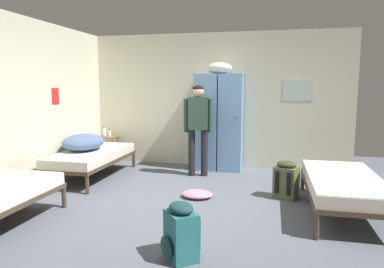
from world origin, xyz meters
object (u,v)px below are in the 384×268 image
Objects in this scene: bed_right at (343,184)px; person_traveler at (198,122)px; shelf_unit at (108,147)px; water_bottle at (104,132)px; lotion_bottle at (110,133)px; bed_left_rear at (92,156)px; bedding_heap at (84,142)px; clothes_pile_pink at (197,194)px; backpack_olive at (286,180)px; backpack_teal at (180,233)px; locker_bank at (219,120)px.

bed_right is 1.16× the size of person_traveler.
water_bottle reaches higher than shelf_unit.
lotion_bottle reaches higher than shelf_unit.
water_bottle is at bearing 158.20° from lotion_bottle.
bedding_heap reaches higher than bed_left_rear.
bed_left_rear is at bearing 167.39° from bed_right.
bedding_heap is at bearing 162.48° from clothes_pile_pink.
bed_right is at bearing -34.80° from backpack_olive.
backpack_teal is 1.87m from clothes_pile_pink.
backpack_teal is (0.19, -3.69, -0.71)m from locker_bank.
clothes_pile_pink is (2.33, -1.86, -0.29)m from shelf_unit.
locker_bank reaches higher than shelf_unit.
bed_left_rear is at bearing 172.73° from backpack_olive.
person_traveler reaches higher than bedding_heap.
clothes_pile_pink is (-1.27, -0.28, -0.21)m from backpack_olive.
bed_right is 2.28× the size of bedding_heap.
clothes_pile_pink is (-0.23, 1.84, -0.21)m from backpack_teal.
locker_bank is at bearing 28.33° from bed_left_rear.
locker_bank is 2.48× the size of bedding_heap.
lotion_bottle is 3.87m from backpack_olive.
lotion_bottle is at bearing 124.16° from backpack_teal.
locker_bank reaches higher than backpack_teal.
person_traveler is 2.98× the size of backpack_teal.
bed_right is 2.71m from person_traveler.
bed_right is 4.83m from water_bottle.
person_traveler reaches higher than backpack_teal.
water_bottle is (-0.33, 1.17, 0.29)m from bed_left_rear.
person_traveler reaches higher than water_bottle.
shelf_unit is at bearing 154.38° from bed_right.
bed_left_rear is 0.29m from bedding_heap.
person_traveler is (-2.21, 1.45, 0.61)m from bed_right.
person_traveler reaches higher than bed_right.
locker_bank is at bearing 128.20° from backpack_olive.
bed_right is 8.63× the size of water_bottle.
locker_bank is at bearing 133.18° from bed_right.
person_traveler is at bearing 98.82° from backpack_teal.
backpack_olive is (3.49, -0.42, -0.38)m from bedding_heap.
bed_left_rear is 3.45× the size of backpack_teal.
bed_left_rear is at bearing -77.74° from shelf_unit.
bedding_heap is at bearing -84.62° from shelf_unit.
shelf_unit is 0.30× the size of bed_left_rear.
backpack_teal is at bearing -81.18° from person_traveler.
backpack_teal reaches higher than bed_left_rear.
backpack_olive is (3.60, -1.58, -0.09)m from shelf_unit.
bed_right is 4.27m from bedding_heap.
locker_bank is at bearing 88.83° from clothes_pile_pink.
lotion_bottle is (-2.00, 0.56, -0.34)m from person_traveler.
locker_bank is 3.76× the size of backpack_teal.
water_bottle is at bearing 99.12° from bedding_heap.
person_traveler is 2.26m from water_bottle.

